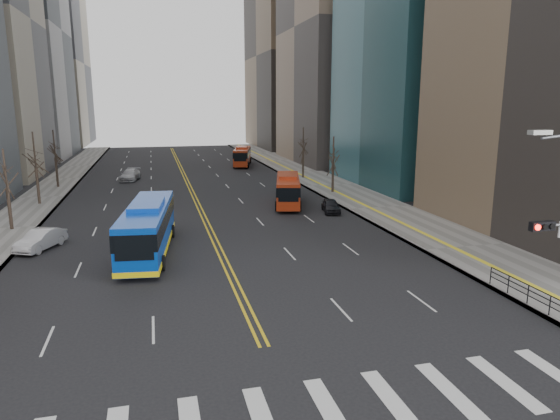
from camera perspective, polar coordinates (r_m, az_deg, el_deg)
name	(u,v)px	position (r m, az deg, el deg)	size (l,w,h in m)	color
ground	(297,415)	(18.38, 1.90, -22.42)	(220.00, 220.00, 0.00)	black
sidewalk_right	(330,185)	(64.22, 5.73, 2.83)	(7.00, 130.00, 0.15)	slate
sidewalk_left	(42,197)	(61.63, -25.51, 1.30)	(5.00, 130.00, 0.15)	slate
crosswalk	(297,415)	(18.38, 1.90, -22.40)	(26.70, 4.00, 0.01)	silver
centerline	(186,179)	(70.42, -10.67, 3.45)	(0.55, 100.00, 0.01)	gold
office_towers	(175,13)	(84.22, -11.93, 21.15)	(83.00, 134.00, 58.00)	#949496
pedestrian_railing	(528,291)	(29.30, 26.51, -8.31)	(0.06, 6.06, 1.02)	black
street_trees	(122,163)	(49.47, -17.64, 5.15)	(35.20, 47.20, 7.60)	#32251E
blue_bus	(148,227)	(36.21, -14.87, -1.84)	(4.14, 12.83, 3.65)	#0B3EAE
red_bus_near	(288,188)	(51.78, 0.91, 2.55)	(4.76, 10.21, 3.19)	#A82E11
red_bus_far	(242,155)	(84.69, -4.34, 6.30)	(4.72, 10.41, 3.24)	#A82E11
car_white	(41,240)	(40.11, -25.68, -3.07)	(1.53, 4.38, 1.44)	silver
car_dark_mid	(331,206)	(48.57, 5.83, 0.49)	(1.53, 3.80, 1.29)	black
car_silver	(130,175)	(71.27, -16.75, 3.86)	(2.12, 5.23, 1.52)	#A8A8AD
car_dark_far	(242,156)	(94.94, -4.37, 6.23)	(2.16, 4.68, 1.30)	black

